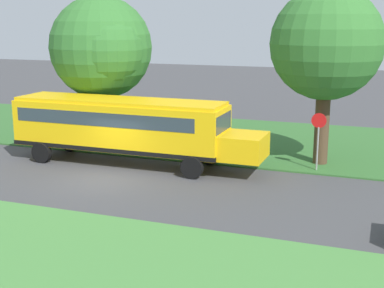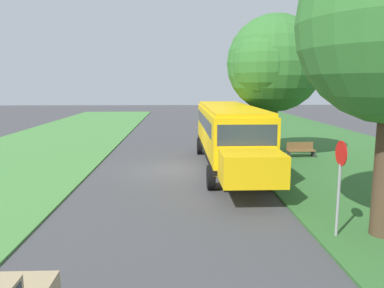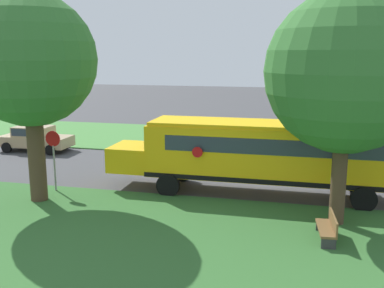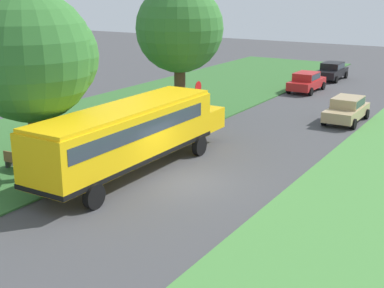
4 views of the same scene
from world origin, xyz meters
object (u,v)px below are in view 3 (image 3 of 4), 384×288
(school_bus, at_px, (264,151))
(park_bench, at_px, (328,228))
(oak_tree_roadside_mid, at_px, (29,62))
(stop_sign, at_px, (54,154))
(oak_tree_beside_bus, at_px, (339,73))
(car_tan_nearest, at_px, (35,137))

(school_bus, relative_size, park_bench, 7.61)
(oak_tree_roadside_mid, relative_size, stop_sign, 3.06)
(oak_tree_beside_bus, relative_size, oak_tree_roadside_mid, 0.97)
(school_bus, distance_m, park_bench, 5.37)
(school_bus, height_order, oak_tree_roadside_mid, oak_tree_roadside_mid)
(school_bus, xyz_separation_m, car_tan_nearest, (5.59, 14.61, -1.05))
(oak_tree_roadside_mid, relative_size, park_bench, 5.14)
(oak_tree_beside_bus, bearing_deg, car_tan_nearest, 64.09)
(oak_tree_beside_bus, distance_m, oak_tree_roadside_mid, 11.61)
(car_tan_nearest, height_order, park_bench, car_tan_nearest)
(car_tan_nearest, relative_size, stop_sign, 1.61)
(oak_tree_roadside_mid, bearing_deg, oak_tree_beside_bus, -88.49)
(school_bus, bearing_deg, stop_sign, 101.45)
(oak_tree_roadside_mid, bearing_deg, school_bus, -70.93)
(car_tan_nearest, xyz_separation_m, oak_tree_roadside_mid, (-8.69, -5.65, 4.81))
(stop_sign, relative_size, park_bench, 1.68)
(school_bus, relative_size, oak_tree_beside_bus, 1.52)
(school_bus, height_order, stop_sign, school_bus)
(park_bench, bearing_deg, school_bus, 28.53)
(oak_tree_beside_bus, height_order, stop_sign, oak_tree_beside_bus)
(school_bus, xyz_separation_m, park_bench, (-4.54, -2.47, -1.45))
(school_bus, relative_size, car_tan_nearest, 2.82)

